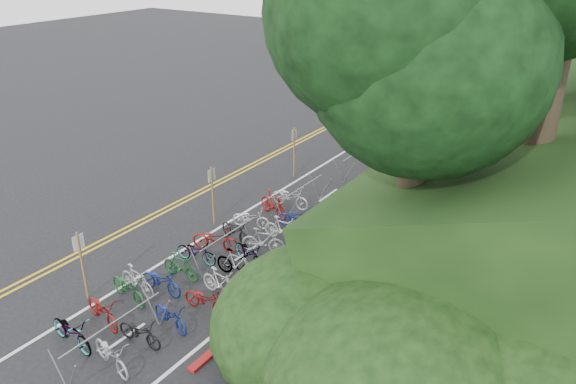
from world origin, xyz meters
The scene contains 9 objects.
ground centered at (0.00, 0.00, 0.00)m, with size 120.00×120.00×0.00m, color black.
road_markings centered at (0.63, 10.10, 0.00)m, with size 7.47×80.00×0.01m.
red_curb centered at (5.70, 12.00, 0.05)m, with size 0.25×28.00×0.10m, color maroon.
bike_rack_front centered at (3.51, -2.61, 0.84)m, with size 1.11×3.44×1.11m.
bike_racks_rest centered at (3.00, 13.00, 0.85)m, with size 1.14×23.00×1.17m.
signpost_near centered at (0.57, -1.27, 1.38)m, with size 0.08×0.40×2.42m.
signposts_rest centered at (0.60, 14.00, 1.43)m, with size 0.08×18.40×2.50m.
bike_front centered at (1.74, -0.18, 0.50)m, with size 1.67×0.47×1.00m, color #9E9EA3.
bike_valet centered at (2.86, 2.02, 0.47)m, with size 3.25×12.94×1.09m.
Camera 1 is at (14.37, -10.35, 10.64)m, focal length 35.00 mm.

